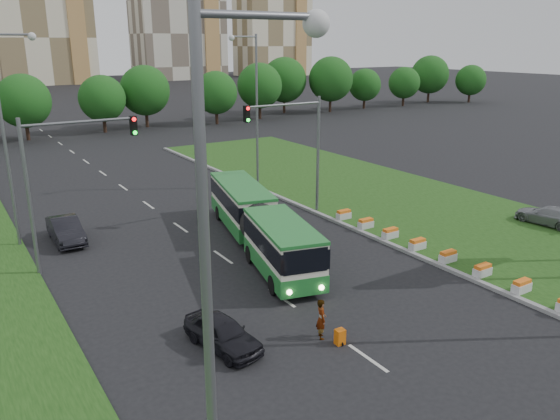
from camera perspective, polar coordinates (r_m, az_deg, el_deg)
ground at (r=27.33m, az=5.51°, el=-7.63°), size 360.00×360.00×0.00m
grass_median at (r=41.13m, az=12.96°, el=0.70°), size 14.00×60.00×0.15m
median_kerb at (r=36.65m, az=5.28°, el=-0.92°), size 0.30×60.00×0.18m
lane_markings at (r=42.87m, az=-14.49°, el=1.15°), size 0.20×100.00×0.01m
flower_planters at (r=31.27m, az=15.63°, el=-4.04°), size 1.10×15.90×0.60m
traffic_mast_median at (r=36.22m, az=1.95°, el=7.51°), size 5.76×0.32×8.00m
traffic_mast_left at (r=29.47m, az=-21.96°, el=4.02°), size 5.76×0.32×8.00m
street_lamps at (r=32.39m, az=-9.54°, el=7.29°), size 36.00×60.00×12.00m
tree_line at (r=78.93m, az=-13.99°, el=11.64°), size 120.00×8.00×9.00m
apartment_tower_east at (r=183.86m, az=-10.76°, el=20.66°), size 27.00×15.00×47.00m
midrise_east at (r=199.74m, az=-0.81°, el=19.63°), size 24.00×14.00×40.00m
articulated_bus at (r=31.25m, az=-2.60°, el=-1.32°), size 2.36×15.14×2.49m
car_left_near at (r=21.77m, az=-6.02°, el=-12.65°), size 2.14×3.93×1.27m
car_left_far at (r=34.82m, az=-21.48°, el=-1.96°), size 1.58×4.43×1.45m
car_median at (r=39.05m, az=26.26°, el=-0.51°), size 2.08×4.32×1.21m
pedestrian at (r=22.26m, az=4.34°, el=-11.27°), size 0.61×0.72×1.68m
shopping_trolley at (r=22.15m, az=6.29°, el=-13.04°), size 0.37×0.39×0.64m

